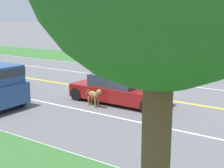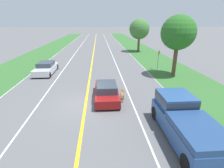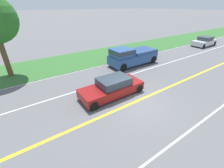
# 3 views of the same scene
# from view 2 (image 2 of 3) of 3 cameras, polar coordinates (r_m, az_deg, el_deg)

# --- Properties ---
(ground_plane) EXTENTS (400.00, 400.00, 0.00)m
(ground_plane) POSITION_cam_2_polar(r_m,az_deg,el_deg) (13.31, -8.58, -6.33)
(ground_plane) COLOR #5B5B5E
(centre_divider_line) EXTENTS (0.18, 160.00, 0.01)m
(centre_divider_line) POSITION_cam_2_polar(r_m,az_deg,el_deg) (13.31, -8.58, -6.31)
(centre_divider_line) COLOR yellow
(centre_divider_line) RESTS_ON ground
(lane_edge_line_right) EXTENTS (0.14, 160.00, 0.01)m
(lane_edge_line_right) POSITION_cam_2_polar(r_m,az_deg,el_deg) (14.52, 20.26, -5.09)
(lane_edge_line_right) COLOR white
(lane_edge_line_right) RESTS_ON ground
(lane_dash_same_dir) EXTENTS (0.10, 160.00, 0.01)m
(lane_dash_same_dir) POSITION_cam_2_polar(r_m,az_deg,el_deg) (13.48, 6.50, -5.86)
(lane_dash_same_dir) COLOR white
(lane_dash_same_dir) RESTS_ON ground
(lane_dash_oncoming) EXTENTS (0.10, 160.00, 0.01)m
(lane_dash_oncoming) POSITION_cam_2_polar(r_m,az_deg,el_deg) (14.03, -23.06, -6.35)
(lane_dash_oncoming) COLOR white
(lane_dash_oncoming) RESTS_ON ground
(grass_verge_right) EXTENTS (6.00, 160.00, 0.03)m
(grass_verge_right) POSITION_cam_2_polar(r_m,az_deg,el_deg) (15.97, 30.15, -4.32)
(grass_verge_right) COLOR #33662D
(grass_verge_right) RESTS_ON ground
(ego_car) EXTENTS (1.80, 4.53, 1.30)m
(ego_car) POSITION_cam_2_polar(r_m,az_deg,el_deg) (13.75, -1.81, -2.45)
(ego_car) COLOR maroon
(ego_car) RESTS_ON ground
(dog) EXTENTS (0.47, 1.19, 0.86)m
(dog) POSITION_cam_2_polar(r_m,az_deg,el_deg) (13.44, 3.34, -3.33)
(dog) COLOR olive
(dog) RESTS_ON ground
(pickup_truck) EXTENTS (2.11, 5.28, 1.88)m
(pickup_truck) POSITION_cam_2_polar(r_m,az_deg,el_deg) (10.03, 22.60, -10.80)
(pickup_truck) COLOR #284C84
(pickup_truck) RESTS_ON ground
(oncoming_car) EXTENTS (1.92, 4.60, 1.32)m
(oncoming_car) POSITION_cam_2_polar(r_m,az_deg,el_deg) (22.08, -20.78, 4.88)
(oncoming_car) COLOR silver
(oncoming_car) RESTS_ON ground
(roadside_tree_right_near) EXTENTS (3.62, 3.62, 6.52)m
(roadside_tree_right_near) POSITION_cam_2_polar(r_m,az_deg,el_deg) (20.25, 20.81, 15.33)
(roadside_tree_right_near) COLOR brown
(roadside_tree_right_near) RESTS_ON ground
(roadside_tree_right_far) EXTENTS (3.90, 3.90, 6.37)m
(roadside_tree_right_far) POSITION_cam_2_polar(r_m,az_deg,el_deg) (36.14, 8.92, 17.26)
(roadside_tree_right_far) COLOR brown
(roadside_tree_right_far) RESTS_ON ground
(street_sign) EXTENTS (0.11, 0.64, 2.47)m
(street_sign) POSITION_cam_2_polar(r_m,az_deg,el_deg) (22.75, 14.92, 8.32)
(street_sign) COLOR gray
(street_sign) RESTS_ON ground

